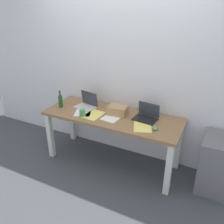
% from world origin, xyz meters
% --- Properties ---
extents(ground_plane, '(8.00, 8.00, 0.00)m').
position_xyz_m(ground_plane, '(0.00, 0.00, 0.00)').
color(ground_plane, '#42474C').
extents(back_wall, '(5.20, 0.08, 2.60)m').
position_xyz_m(back_wall, '(0.00, 0.39, 1.30)').
color(back_wall, white).
rests_on(back_wall, ground).
extents(desk, '(1.85, 0.67, 0.74)m').
position_xyz_m(desk, '(0.00, 0.00, 0.64)').
color(desk, olive).
rests_on(desk, ground).
extents(laptop_left, '(0.32, 0.26, 0.22)m').
position_xyz_m(laptop_left, '(-0.44, 0.08, 0.79)').
color(laptop_left, silver).
rests_on(laptop_left, desk).
extents(laptop_right, '(0.31, 0.25, 0.20)m').
position_xyz_m(laptop_right, '(0.44, 0.10, 0.78)').
color(laptop_right, black).
rests_on(laptop_right, desk).
extents(beer_bottle, '(0.06, 0.06, 0.25)m').
position_xyz_m(beer_bottle, '(-0.78, -0.07, 0.83)').
color(beer_bottle, '#1E5123').
rests_on(beer_bottle, desk).
extents(computer_mouse, '(0.09, 0.12, 0.03)m').
position_xyz_m(computer_mouse, '(0.62, -0.11, 0.76)').
color(computer_mouse, '#4C9E56').
rests_on(computer_mouse, desk).
extents(cardboard_box, '(0.26, 0.20, 0.12)m').
position_xyz_m(cardboard_box, '(0.05, 0.07, 0.80)').
color(cardboard_box, tan).
rests_on(cardboard_box, desk).
extents(coffee_mug, '(0.08, 0.08, 0.09)m').
position_xyz_m(coffee_mug, '(-0.34, -0.19, 0.79)').
color(coffee_mug, '#4C9E56').
rests_on(coffee_mug, desk).
extents(paper_sheet_front_right, '(0.30, 0.35, 0.00)m').
position_xyz_m(paper_sheet_front_right, '(0.47, -0.11, 0.74)').
color(paper_sheet_front_right, '#F4E06B').
rests_on(paper_sheet_front_right, desk).
extents(paper_yellow_folder, '(0.22, 0.31, 0.00)m').
position_xyz_m(paper_yellow_folder, '(-0.23, -0.10, 0.74)').
color(paper_yellow_folder, '#F4E06B').
rests_on(paper_yellow_folder, desk).
extents(paper_sheet_front_left, '(0.31, 0.35, 0.00)m').
position_xyz_m(paper_sheet_front_left, '(-0.40, -0.07, 0.74)').
color(paper_sheet_front_left, white).
rests_on(paper_sheet_front_left, desk).
extents(paper_sheet_center, '(0.24, 0.32, 0.00)m').
position_xyz_m(paper_sheet_center, '(0.03, -0.04, 0.74)').
color(paper_sheet_center, white).
rests_on(paper_sheet_center, desk).
extents(filing_cabinet, '(0.40, 0.48, 0.69)m').
position_xyz_m(filing_cabinet, '(1.36, 0.09, 0.34)').
color(filing_cabinet, slate).
rests_on(filing_cabinet, ground).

